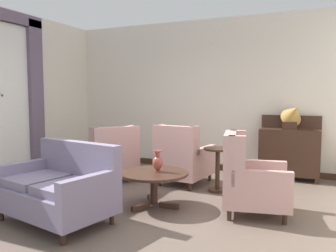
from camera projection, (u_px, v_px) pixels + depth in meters
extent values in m
plane|color=brown|center=(124.00, 213.00, 4.44)|extent=(8.53, 8.53, 0.00)
cube|color=silver|center=(200.00, 95.00, 7.08)|extent=(5.86, 0.08, 3.04)
cube|color=silver|center=(15.00, 95.00, 6.29)|extent=(0.08, 4.27, 3.04)
cube|color=#382319|center=(198.00, 165.00, 7.16)|extent=(5.70, 0.03, 0.12)
cube|color=silver|center=(1.00, 96.00, 5.94)|extent=(0.03, 1.13, 2.43)
cube|color=white|center=(2.00, 96.00, 5.94)|extent=(0.02, 1.21, 2.51)
cube|color=white|center=(2.00, 96.00, 5.94)|extent=(0.02, 0.04, 2.43)
cube|color=white|center=(2.00, 96.00, 5.94)|extent=(0.02, 1.13, 0.04)
cube|color=#605166|center=(36.00, 93.00, 6.59)|extent=(0.10, 0.32, 2.73)
cube|color=#605166|center=(0.00, 14.00, 5.80)|extent=(0.10, 1.81, 0.20)
cylinder|color=#382319|center=(154.00, 173.00, 4.66)|extent=(0.93, 0.93, 0.04)
cylinder|color=#382319|center=(154.00, 189.00, 4.68)|extent=(0.10, 0.10, 0.40)
cube|color=#382319|center=(169.00, 206.00, 4.62)|extent=(0.28, 0.08, 0.07)
cube|color=#382319|center=(151.00, 199.00, 4.91)|extent=(0.22, 0.26, 0.07)
cube|color=#382319|center=(141.00, 207.00, 4.56)|extent=(0.18, 0.28, 0.07)
cylinder|color=brown|center=(158.00, 171.00, 4.68)|extent=(0.08, 0.08, 0.02)
ellipsoid|color=brown|center=(158.00, 163.00, 4.67)|extent=(0.14, 0.14, 0.19)
cylinder|color=brown|center=(158.00, 154.00, 4.66)|extent=(0.07, 0.07, 0.07)
torus|color=brown|center=(158.00, 151.00, 4.65)|extent=(0.12, 0.12, 0.02)
cube|color=slate|center=(55.00, 199.00, 4.10)|extent=(1.53, 1.12, 0.29)
cube|color=slate|center=(78.00, 161.00, 4.35)|extent=(1.38, 0.42, 0.51)
cube|color=slate|center=(37.00, 180.00, 4.22)|extent=(0.67, 0.75, 0.10)
cube|color=slate|center=(68.00, 188.00, 3.87)|extent=(0.67, 0.75, 0.10)
cube|color=slate|center=(21.00, 171.00, 4.40)|extent=(0.26, 0.76, 0.23)
cube|color=slate|center=(88.00, 187.00, 3.66)|extent=(0.26, 0.76, 0.23)
cylinder|color=#382319|center=(1.00, 215.00, 4.18)|extent=(0.06, 0.06, 0.14)
cylinder|color=#382319|center=(63.00, 238.00, 3.49)|extent=(0.06, 0.06, 0.14)
cylinder|color=#382319|center=(51.00, 200.00, 4.74)|extent=(0.06, 0.06, 0.14)
cylinder|color=#382319|center=(112.00, 218.00, 4.05)|extent=(0.06, 0.06, 0.14)
cube|color=tan|center=(108.00, 165.00, 6.13)|extent=(1.16, 1.16, 0.29)
cube|color=tan|center=(116.00, 143.00, 5.80)|extent=(0.57, 0.78, 0.56)
cube|color=tan|center=(133.00, 137.00, 6.07)|extent=(0.22, 0.19, 0.43)
cube|color=tan|center=(94.00, 140.00, 5.67)|extent=(0.22, 0.19, 0.43)
cube|color=tan|center=(126.00, 149.00, 6.35)|extent=(0.68, 0.49, 0.21)
cube|color=tan|center=(87.00, 153.00, 5.95)|extent=(0.68, 0.49, 0.21)
cylinder|color=#382319|center=(118.00, 171.00, 6.62)|extent=(0.06, 0.06, 0.14)
cylinder|color=#382319|center=(84.00, 175.00, 6.25)|extent=(0.06, 0.06, 0.14)
cylinder|color=#382319|center=(134.00, 178.00, 6.05)|extent=(0.06, 0.06, 0.14)
cylinder|color=#382319|center=(98.00, 183.00, 5.68)|extent=(0.06, 0.06, 0.14)
cube|color=tan|center=(185.00, 167.00, 5.93)|extent=(0.86, 1.01, 0.27)
cube|color=tan|center=(174.00, 145.00, 5.56)|extent=(0.76, 0.23, 0.61)
cube|color=tan|center=(194.00, 141.00, 5.46)|extent=(0.12, 0.21, 0.47)
cube|color=tan|center=(160.00, 138.00, 5.79)|extent=(0.12, 0.21, 0.47)
cube|color=tan|center=(204.00, 154.00, 5.78)|extent=(0.20, 0.83, 0.23)
cube|color=tan|center=(171.00, 151.00, 6.11)|extent=(0.20, 0.83, 0.23)
cylinder|color=#382319|center=(210.00, 177.00, 6.12)|extent=(0.06, 0.06, 0.14)
cylinder|color=#382319|center=(181.00, 173.00, 6.42)|extent=(0.06, 0.06, 0.14)
cylinder|color=#382319|center=(190.00, 186.00, 5.47)|extent=(0.06, 0.06, 0.14)
cylinder|color=#382319|center=(159.00, 182.00, 5.77)|extent=(0.06, 0.06, 0.14)
cube|color=tan|center=(256.00, 192.00, 4.37)|extent=(0.94, 0.90, 0.29)
cube|color=tan|center=(230.00, 156.00, 4.40)|extent=(0.29, 0.76, 0.61)
cube|color=tan|center=(237.00, 155.00, 4.06)|extent=(0.22, 0.14, 0.46)
cube|color=tan|center=(238.00, 147.00, 4.69)|extent=(0.22, 0.14, 0.46)
cube|color=tan|center=(262.00, 179.00, 4.02)|extent=(0.71, 0.24, 0.21)
cube|color=tan|center=(259.00, 168.00, 4.65)|extent=(0.71, 0.24, 0.21)
cylinder|color=#382319|center=(285.00, 219.00, 4.03)|extent=(0.06, 0.06, 0.14)
cylinder|color=#382319|center=(280.00, 203.00, 4.61)|extent=(0.06, 0.06, 0.14)
cylinder|color=#382319|center=(229.00, 215.00, 4.17)|extent=(0.06, 0.06, 0.14)
cylinder|color=#382319|center=(231.00, 200.00, 4.74)|extent=(0.06, 0.06, 0.14)
cylinder|color=#382319|center=(218.00, 149.00, 5.39)|extent=(0.44, 0.44, 0.03)
cylinder|color=#382319|center=(217.00, 171.00, 5.42)|extent=(0.07, 0.07, 0.66)
cylinder|color=#382319|center=(217.00, 190.00, 5.44)|extent=(0.29, 0.29, 0.04)
cube|color=#382319|center=(289.00, 152.00, 6.17)|extent=(1.04, 0.38, 0.81)
cube|color=#382319|center=(291.00, 122.00, 6.28)|extent=(1.04, 0.04, 0.24)
cube|color=#382319|center=(261.00, 176.00, 6.27)|extent=(0.06, 0.06, 0.10)
cube|color=#382319|center=(317.00, 181.00, 5.89)|extent=(0.06, 0.06, 0.10)
cube|color=#382319|center=(263.00, 173.00, 6.53)|extent=(0.06, 0.06, 0.10)
cube|color=#382319|center=(317.00, 177.00, 6.15)|extent=(0.06, 0.06, 0.10)
cube|color=#382319|center=(290.00, 126.00, 6.11)|extent=(0.24, 0.24, 0.14)
cone|color=#B28942|center=(294.00, 113.00, 5.99)|extent=(0.52, 0.58, 0.48)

